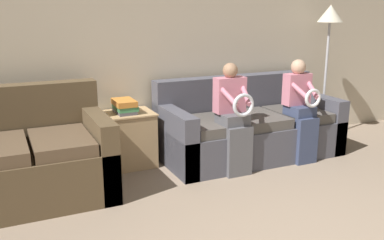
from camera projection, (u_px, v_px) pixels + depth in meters
The scene contains 8 objects.
wall_back at pixel (177, 43), 4.86m from camera, with size 6.97×0.06×2.55m.
couch_main at pixel (248, 129), 4.92m from camera, with size 2.04×0.92×0.89m.
couch_side at pixel (30, 160), 3.82m from camera, with size 1.38×0.99×0.97m.
child_left_seated at pixel (234, 115), 4.33m from camera, with size 0.33×0.37×1.13m.
child_right_seated at pixel (301, 107), 4.67m from camera, with size 0.30×0.37×1.12m.
side_shelf at pixel (126, 139), 4.58m from camera, with size 0.58×0.46×0.59m.
book_stack at pixel (125, 106), 4.48m from camera, with size 0.21×0.32×0.14m.
floor_lamp at pixel (329, 27), 5.25m from camera, with size 0.31×0.31×1.70m.
Camera 1 is at (-1.91, -1.52, 1.66)m, focal length 40.00 mm.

